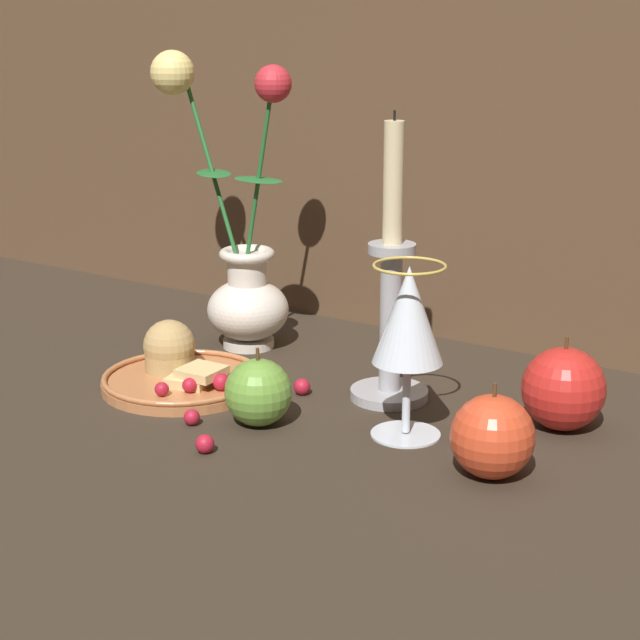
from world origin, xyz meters
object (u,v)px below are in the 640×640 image
candlestick (391,306)px  apple_at_table_edge (563,389)px  wine_glass (408,322)px  apple_near_glass (260,393)px  apple_beside_vase (492,437)px  vase (240,259)px  plate_with_pastries (180,370)px

candlestick → apple_at_table_edge: candlestick is taller
wine_glass → apple_near_glass: 0.17m
candlestick → apple_beside_vase: (0.17, -0.12, -0.06)m
vase → wine_glass: bearing=-24.4°
candlestick → apple_near_glass: bearing=-117.3°
wine_glass → apple_at_table_edge: wine_glass is taller
apple_beside_vase → vase: bearing=156.5°
apple_beside_vase → apple_near_glass: (-0.24, -0.01, -0.00)m
plate_with_pastries → apple_beside_vase: 0.39m
vase → apple_beside_vase: vase is taller
wine_glass → candlestick: 0.10m
apple_at_table_edge → vase: bearing=174.8°
wine_glass → apple_beside_vase: bearing=-20.7°
wine_glass → apple_near_glass: size_ratio=2.14×
plate_with_pastries → apple_near_glass: size_ratio=2.22×
candlestick → apple_near_glass: candlestick is taller
apple_beside_vase → apple_near_glass: size_ratio=1.10×
plate_with_pastries → apple_at_table_edge: 0.41m
plate_with_pastries → wine_glass: wine_glass is taller
plate_with_pastries → wine_glass: (0.28, 0.01, 0.10)m
candlestick → apple_at_table_edge: 0.19m
plate_with_pastries → vase: bearing=100.5°
plate_with_pastries → candlestick: (0.21, 0.09, 0.08)m
plate_with_pastries → candlestick: candlestick is taller
plate_with_pastries → wine_glass: size_ratio=1.04×
wine_glass → apple_at_table_edge: size_ratio=1.80×
candlestick → apple_near_glass: 0.17m
apple_near_glass → apple_at_table_edge: size_ratio=0.84×
candlestick → apple_near_glass: (-0.07, -0.13, -0.07)m
apple_near_glass → apple_at_table_edge: (0.25, 0.16, 0.01)m
plate_with_pastries → candlestick: bearing=22.8°
vase → apple_near_glass: bearing=-48.7°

